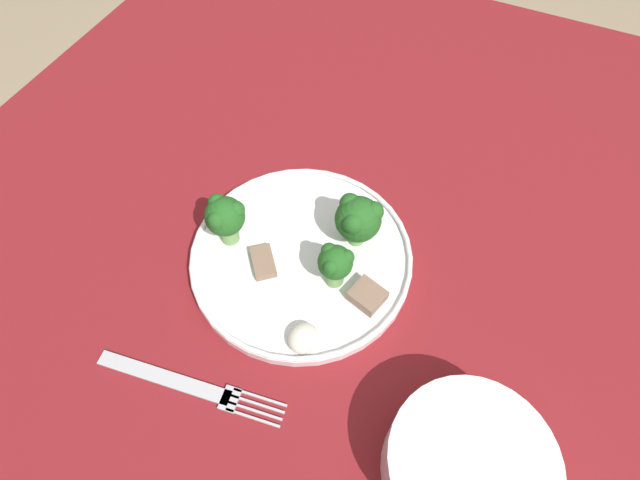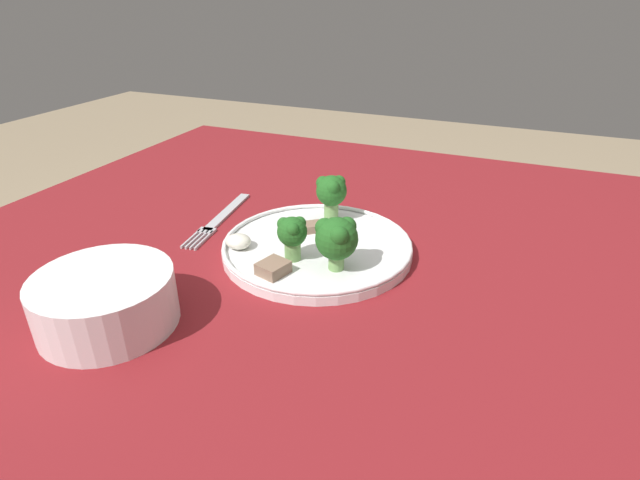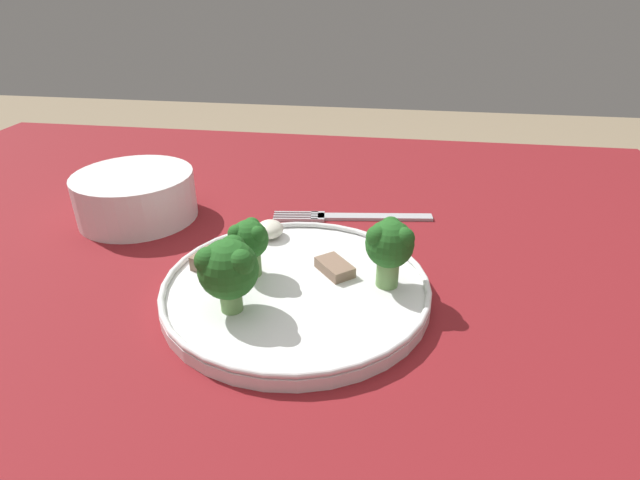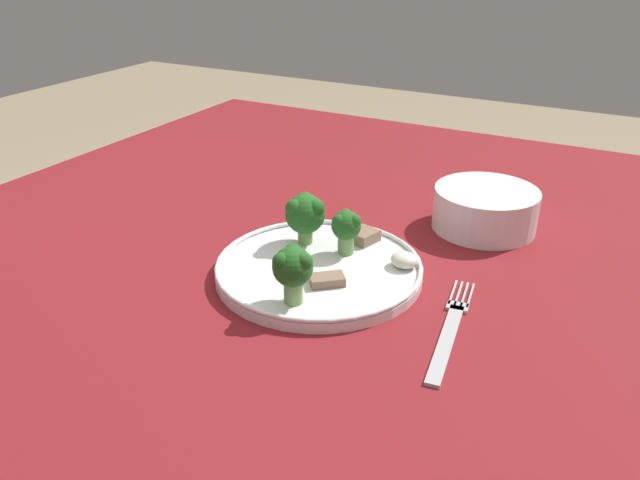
{
  "view_description": "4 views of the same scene",
  "coord_description": "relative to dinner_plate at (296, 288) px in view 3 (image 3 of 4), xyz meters",
  "views": [
    {
      "loc": [
        0.29,
        0.05,
        1.26
      ],
      "look_at": [
        0.03,
        -0.07,
        0.81
      ],
      "focal_mm": 28.0,
      "sensor_mm": 36.0,
      "label": 1
    },
    {
      "loc": [
        -0.19,
        0.45,
        1.08
      ],
      "look_at": [
        0.03,
        -0.08,
        0.78
      ],
      "focal_mm": 28.0,
      "sensor_mm": 36.0,
      "label": 2
    },
    {
      "loc": [
        -0.35,
        -0.17,
        1.03
      ],
      "look_at": [
        0.07,
        -0.11,
        0.81
      ],
      "focal_mm": 28.0,
      "sensor_mm": 36.0,
      "label": 3
    },
    {
      "loc": [
        0.35,
        -0.67,
        1.14
      ],
      "look_at": [
        0.02,
        -0.06,
        0.79
      ],
      "focal_mm": 35.0,
      "sensor_mm": 36.0,
      "label": 4
    }
  ],
  "objects": [
    {
      "name": "broccoli_floret_near_rim_left",
      "position": [
        -0.05,
        0.05,
        0.04
      ],
      "size": [
        0.05,
        0.05,
        0.07
      ],
      "color": "#709E56",
      "rests_on": "dinner_plate"
    },
    {
      "name": "dinner_plate",
      "position": [
        0.0,
        0.0,
        0.0
      ],
      "size": [
        0.25,
        0.25,
        0.02
      ],
      "color": "white",
      "rests_on": "table"
    },
    {
      "name": "cream_bowl",
      "position": [
        0.14,
        0.23,
        0.02
      ],
      "size": [
        0.14,
        0.14,
        0.06
      ],
      "color": "white",
      "rests_on": "table"
    },
    {
      "name": "broccoli_floret_back_left",
      "position": [
        0.01,
        0.05,
        0.04
      ],
      "size": [
        0.04,
        0.04,
        0.06
      ],
      "color": "#709E56",
      "rests_on": "dinner_plate"
    },
    {
      "name": "table",
      "position": [
        -0.04,
        0.09,
        -0.1
      ],
      "size": [
        1.14,
        1.18,
        0.76
      ],
      "color": "maroon",
      "rests_on": "ground_plane"
    },
    {
      "name": "meat_slice_front_slice",
      "position": [
        0.03,
        -0.03,
        0.01
      ],
      "size": [
        0.05,
        0.04,
        0.01
      ],
      "color": "#846651",
      "rests_on": "dinner_plate"
    },
    {
      "name": "broccoli_floret_center_left",
      "position": [
        0.01,
        -0.08,
        0.05
      ],
      "size": [
        0.05,
        0.04,
        0.07
      ],
      "color": "#709E56",
      "rests_on": "dinner_plate"
    },
    {
      "name": "meat_slice_middle_slice",
      "position": [
        0.02,
        0.09,
        0.01
      ],
      "size": [
        0.04,
        0.04,
        0.01
      ],
      "color": "#846651",
      "rests_on": "dinner_plate"
    },
    {
      "name": "sauce_dollop",
      "position": [
        0.09,
        0.05,
        0.01
      ],
      "size": [
        0.03,
        0.03,
        0.02
      ],
      "color": "silver",
      "rests_on": "dinner_plate"
    },
    {
      "name": "fork",
      "position": [
        0.18,
        -0.04,
        -0.01
      ],
      "size": [
        0.04,
        0.2,
        0.0
      ],
      "color": "#B2B2B7",
      "rests_on": "table"
    }
  ]
}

